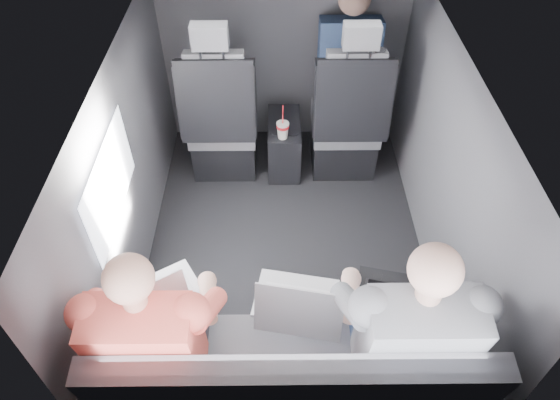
{
  "coord_description": "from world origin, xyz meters",
  "views": [
    {
      "loc": [
        -0.06,
        -2.11,
        2.59
      ],
      "look_at": [
        -0.04,
        -0.05,
        0.53
      ],
      "focal_mm": 32.0,
      "sensor_mm": 36.0,
      "label": 1
    }
  ],
  "objects_px": {
    "center_console": "(284,144)",
    "passenger_rear_right": "(403,327)",
    "front_seat_left": "(223,126)",
    "laptop_white": "(157,300)",
    "rear_bench": "(290,384)",
    "soda_cup": "(283,130)",
    "laptop_silver": "(297,303)",
    "front_seat_right": "(346,126)",
    "passenger_rear_left": "(159,331)",
    "passenger_front_right": "(348,63)",
    "laptop_black": "(399,299)"
  },
  "relations": [
    {
      "from": "rear_bench",
      "to": "soda_cup",
      "type": "height_order",
      "value": "rear_bench"
    },
    {
      "from": "center_console",
      "to": "laptop_white",
      "type": "distance_m",
      "value": 1.85
    },
    {
      "from": "laptop_white",
      "to": "passenger_rear_left",
      "type": "distance_m",
      "value": 0.17
    },
    {
      "from": "front_seat_left",
      "to": "laptop_white",
      "type": "relative_size",
      "value": 2.5
    },
    {
      "from": "front_seat_right",
      "to": "front_seat_left",
      "type": "bearing_deg",
      "value": 180.0
    },
    {
      "from": "laptop_black",
      "to": "rear_bench",
      "type": "bearing_deg",
      "value": -153.61
    },
    {
      "from": "passenger_front_right",
      "to": "front_seat_left",
      "type": "bearing_deg",
      "value": -164.1
    },
    {
      "from": "passenger_rear_right",
      "to": "laptop_black",
      "type": "bearing_deg",
      "value": 83.5
    },
    {
      "from": "center_console",
      "to": "soda_cup",
      "type": "relative_size",
      "value": 1.78
    },
    {
      "from": "passenger_rear_right",
      "to": "passenger_rear_left",
      "type": "bearing_deg",
      "value": 179.97
    },
    {
      "from": "rear_bench",
      "to": "laptop_black",
      "type": "height_order",
      "value": "rear_bench"
    },
    {
      "from": "soda_cup",
      "to": "laptop_silver",
      "type": "height_order",
      "value": "laptop_silver"
    },
    {
      "from": "laptop_black",
      "to": "passenger_front_right",
      "type": "distance_m",
      "value": 1.91
    },
    {
      "from": "front_seat_left",
      "to": "front_seat_right",
      "type": "xyz_separation_m",
      "value": [
        0.9,
        0.0,
        0.0
      ]
    },
    {
      "from": "laptop_silver",
      "to": "center_console",
      "type": "bearing_deg",
      "value": 91.04
    },
    {
      "from": "soda_cup",
      "to": "laptop_silver",
      "type": "bearing_deg",
      "value": -88.35
    },
    {
      "from": "front_seat_left",
      "to": "passenger_rear_right",
      "type": "height_order",
      "value": "passenger_rear_right"
    },
    {
      "from": "laptop_silver",
      "to": "laptop_white",
      "type": "bearing_deg",
      "value": 177.96
    },
    {
      "from": "center_console",
      "to": "passenger_front_right",
      "type": "bearing_deg",
      "value": 25.58
    },
    {
      "from": "front_seat_left",
      "to": "laptop_white",
      "type": "distance_m",
      "value": 1.67
    },
    {
      "from": "laptop_silver",
      "to": "passenger_rear_right",
      "type": "distance_m",
      "value": 0.48
    },
    {
      "from": "center_console",
      "to": "laptop_silver",
      "type": "height_order",
      "value": "laptop_silver"
    },
    {
      "from": "rear_bench",
      "to": "passenger_rear_left",
      "type": "height_order",
      "value": "passenger_rear_left"
    },
    {
      "from": "soda_cup",
      "to": "passenger_rear_right",
      "type": "distance_m",
      "value": 1.76
    },
    {
      "from": "passenger_rear_right",
      "to": "passenger_front_right",
      "type": "distance_m",
      "value": 2.07
    },
    {
      "from": "rear_bench",
      "to": "laptop_white",
      "type": "xyz_separation_m",
      "value": [
        -0.61,
        0.26,
        0.33
      ]
    },
    {
      "from": "laptop_white",
      "to": "passenger_front_right",
      "type": "relative_size",
      "value": 0.56
    },
    {
      "from": "laptop_black",
      "to": "passenger_front_right",
      "type": "height_order",
      "value": "passenger_front_right"
    },
    {
      "from": "front_seat_left",
      "to": "soda_cup",
      "type": "height_order",
      "value": "front_seat_left"
    },
    {
      "from": "center_console",
      "to": "rear_bench",
      "type": "relative_size",
      "value": 0.3
    },
    {
      "from": "center_console",
      "to": "passenger_rear_left",
      "type": "height_order",
      "value": "passenger_rear_left"
    },
    {
      "from": "laptop_white",
      "to": "laptop_silver",
      "type": "bearing_deg",
      "value": -2.04
    },
    {
      "from": "rear_bench",
      "to": "soda_cup",
      "type": "xyz_separation_m",
      "value": [
        -0.01,
        1.77,
        0.16
      ]
    },
    {
      "from": "front_seat_right",
      "to": "laptop_white",
      "type": "relative_size",
      "value": 2.5
    },
    {
      "from": "soda_cup",
      "to": "passenger_rear_right",
      "type": "relative_size",
      "value": 0.21
    },
    {
      "from": "front_seat_right",
      "to": "soda_cup",
      "type": "bearing_deg",
      "value": -163.97
    },
    {
      "from": "front_seat_left",
      "to": "rear_bench",
      "type": "height_order",
      "value": "front_seat_left"
    },
    {
      "from": "rear_bench",
      "to": "passenger_front_right",
      "type": "relative_size",
      "value": 1.77
    },
    {
      "from": "passenger_rear_right",
      "to": "rear_bench",
      "type": "bearing_deg",
      "value": -169.08
    },
    {
      "from": "laptop_white",
      "to": "passenger_rear_right",
      "type": "xyz_separation_m",
      "value": [
        1.1,
        -0.16,
        0.02
      ]
    },
    {
      "from": "center_console",
      "to": "passenger_rear_left",
      "type": "relative_size",
      "value": 0.38
    },
    {
      "from": "rear_bench",
      "to": "passenger_front_right",
      "type": "distance_m",
      "value": 2.25
    },
    {
      "from": "front_seat_right",
      "to": "center_console",
      "type": "height_order",
      "value": "front_seat_right"
    },
    {
      "from": "passenger_rear_left",
      "to": "passenger_rear_right",
      "type": "relative_size",
      "value": 0.97
    },
    {
      "from": "passenger_rear_left",
      "to": "front_seat_left",
      "type": "bearing_deg",
      "value": 85.98
    },
    {
      "from": "laptop_silver",
      "to": "front_seat_right",
      "type": "bearing_deg",
      "value": 75.91
    },
    {
      "from": "front_seat_left",
      "to": "soda_cup",
      "type": "xyz_separation_m",
      "value": [
        0.44,
        -0.13,
        0.07
      ]
    },
    {
      "from": "front_seat_left",
      "to": "passenger_rear_left",
      "type": "bearing_deg",
      "value": -94.02
    },
    {
      "from": "front_seat_left",
      "to": "passenger_rear_left",
      "type": "xyz_separation_m",
      "value": [
        -0.13,
        -1.81,
        0.24
      ]
    },
    {
      "from": "center_console",
      "to": "passenger_rear_right",
      "type": "xyz_separation_m",
      "value": [
        0.49,
        -1.85,
        0.46
      ]
    }
  ]
}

